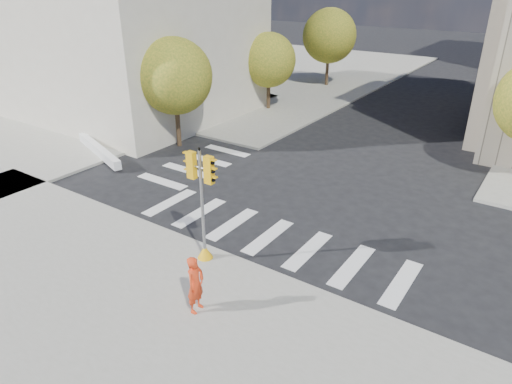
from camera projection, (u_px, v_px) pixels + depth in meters
ground at (295, 218)px, 19.66m from camera, size 160.00×160.00×0.00m
sidewalk_far_left at (255, 71)px, 49.21m from camera, size 28.00×40.00×0.15m
classical_building at (115, 21)px, 33.06m from camera, size 19.00×15.00×12.70m
tree_lw_near at (174, 76)px, 26.20m from camera, size 4.40×4.40×6.41m
tree_lw_mid at (269, 60)px, 33.83m from camera, size 4.00×4.00×5.77m
tree_lw_far at (329, 36)px, 40.95m from camera, size 4.80×4.80×6.95m
traffic_signal at (203, 214)px, 15.85m from camera, size 1.06×0.56×4.26m
photographer at (195, 285)px, 13.63m from camera, size 0.53×0.74×1.88m
planter_wall at (99, 150)px, 26.12m from camera, size 5.79×2.39×0.50m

